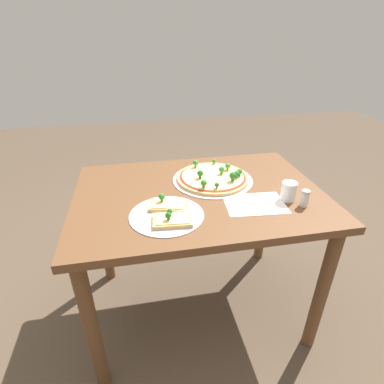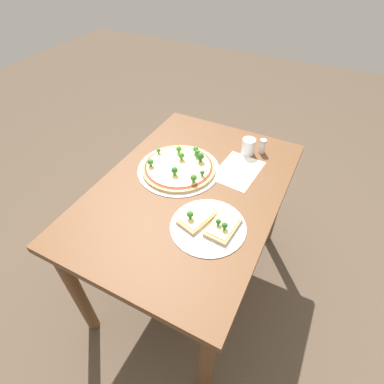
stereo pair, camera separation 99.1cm
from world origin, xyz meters
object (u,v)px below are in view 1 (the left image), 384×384
at_px(condiment_shaker, 305,198).
at_px(pizza_tray_slice, 169,213).
at_px(drinking_cup, 289,191).
at_px(dining_table, 199,212).
at_px(pizza_tray_whole, 213,178).

bearing_deg(condiment_shaker, pizza_tray_slice, 176.50).
relative_size(pizza_tray_slice, drinking_cup, 3.60).
relative_size(drinking_cup, condiment_shaker, 1.14).
bearing_deg(pizza_tray_slice, dining_table, 46.80).
distance_m(dining_table, condiment_shaker, 0.49).
height_order(pizza_tray_slice, condiment_shaker, condiment_shaker).
bearing_deg(pizza_tray_whole, drinking_cup, -42.48).
distance_m(dining_table, drinking_cup, 0.43).
relative_size(dining_table, pizza_tray_slice, 3.75).
bearing_deg(dining_table, pizza_tray_whole, 48.04).
height_order(pizza_tray_slice, drinking_cup, drinking_cup).
bearing_deg(dining_table, condiment_shaker, -26.79).
xyz_separation_m(dining_table, pizza_tray_whole, (0.09, 0.10, 0.12)).
bearing_deg(pizza_tray_slice, pizza_tray_whole, 47.26).
bearing_deg(pizza_tray_whole, pizza_tray_slice, -132.74).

